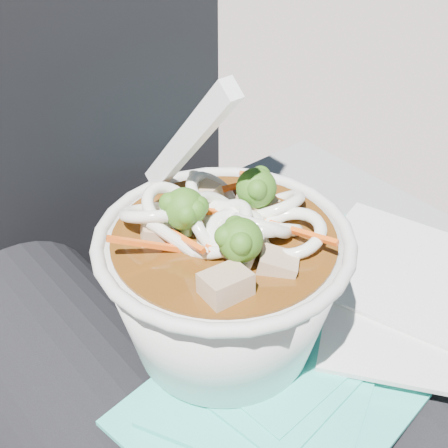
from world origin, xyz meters
TOP-DOWN VIEW (x-y plane):
  - lap at (0.00, 0.00)m, footprint 0.33×0.48m
  - person_body at (0.00, 0.09)m, footprint 0.34×0.94m
  - plastic_bag at (0.03, -0.00)m, footprint 0.32×0.33m
  - napkins at (0.13, -0.05)m, footprint 0.21×0.21m
  - udon_bowl at (-0.00, 0.01)m, footprint 0.19×0.19m

SIDE VIEW (x-z plane):
  - lap at x=0.00m, z-range 0.44..0.60m
  - person_body at x=0.00m, z-range 0.05..1.04m
  - plastic_bag at x=0.03m, z-range 0.60..0.62m
  - napkins at x=0.13m, z-range 0.62..0.62m
  - udon_bowl at x=0.00m, z-range 0.57..0.78m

